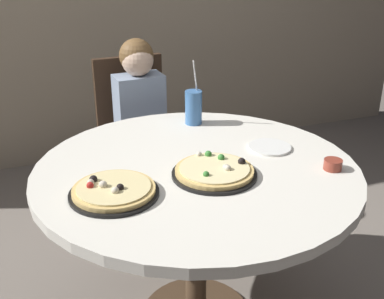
# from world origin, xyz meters

# --- Properties ---
(dining_table) EXTENTS (1.26, 1.26, 0.75)m
(dining_table) POSITION_xyz_m (0.00, 0.00, 0.66)
(dining_table) COLOR silver
(dining_table) RESTS_ON ground_plane
(chair_wooden) EXTENTS (0.42, 0.42, 0.95)m
(chair_wooden) POSITION_xyz_m (-0.01, 0.99, 0.53)
(chair_wooden) COLOR #382619
(chair_wooden) RESTS_ON ground_plane
(diner_child) EXTENTS (0.27, 0.42, 1.08)m
(diner_child) POSITION_xyz_m (0.00, 0.81, 0.48)
(diner_child) COLOR #3F4766
(diner_child) RESTS_ON ground_plane
(pizza_veggie) EXTENTS (0.31, 0.31, 0.05)m
(pizza_veggie) POSITION_xyz_m (-0.35, -0.11, 0.77)
(pizza_veggie) COLOR black
(pizza_veggie) RESTS_ON dining_table
(pizza_cheese) EXTENTS (0.32, 0.32, 0.05)m
(pizza_cheese) POSITION_xyz_m (0.04, -0.10, 0.77)
(pizza_cheese) COLOR black
(pizza_cheese) RESTS_ON dining_table
(soda_cup) EXTENTS (0.08, 0.08, 0.31)m
(soda_cup) POSITION_xyz_m (0.15, 0.44, 0.83)
(soda_cup) COLOR #3F72B2
(soda_cup) RESTS_ON dining_table
(sauce_bowl) EXTENTS (0.07, 0.07, 0.04)m
(sauce_bowl) POSITION_xyz_m (0.48, -0.20, 0.77)
(sauce_bowl) COLOR brown
(sauce_bowl) RESTS_ON dining_table
(plate_small) EXTENTS (0.18, 0.18, 0.01)m
(plate_small) POSITION_xyz_m (0.35, 0.06, 0.76)
(plate_small) COLOR white
(plate_small) RESTS_ON dining_table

